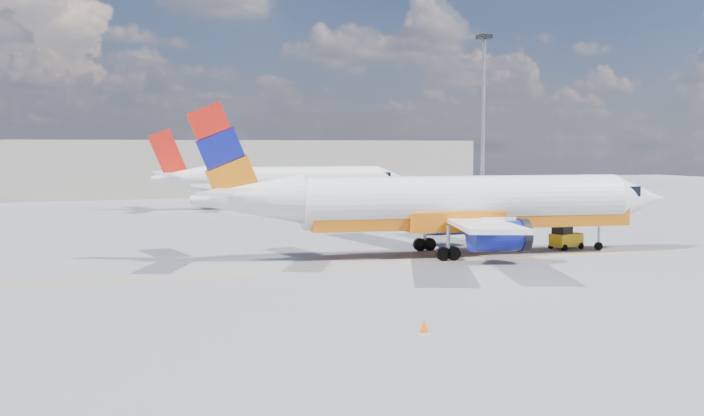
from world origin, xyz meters
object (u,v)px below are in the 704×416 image
object	(u,v)px
second_jet	(288,182)
main_jet	(450,205)
gse_tug	(565,238)
traffic_cone	(424,327)

from	to	relation	value
second_jet	main_jet	bearing A→B (deg)	-86.71
second_jet	gse_tug	world-z (taller)	second_jet
gse_tug	traffic_cone	xyz separation A→B (m)	(-19.73, -19.46, -0.48)
main_jet	second_jet	xyz separation A→B (m)	(-0.06, 41.77, -0.27)
traffic_cone	gse_tug	bearing A→B (deg)	44.60
gse_tug	second_jet	bearing A→B (deg)	86.50
gse_tug	traffic_cone	bearing A→B (deg)	-151.22
main_jet	gse_tug	bearing A→B (deg)	6.80
second_jet	traffic_cone	bearing A→B (deg)	-96.65
second_jet	gse_tug	distance (m)	42.76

